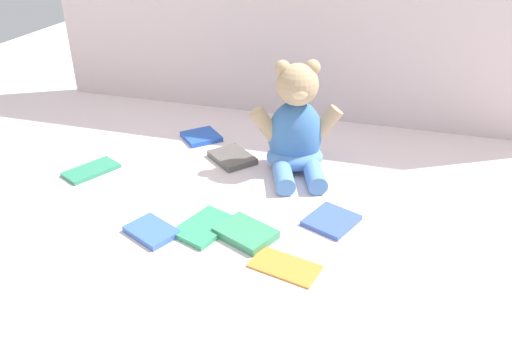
% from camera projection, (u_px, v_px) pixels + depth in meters
% --- Properties ---
extents(ground_plane, '(3.20, 3.20, 0.00)m').
position_uv_depth(ground_plane, '(261.00, 187.00, 1.24)').
color(ground_plane, silver).
extents(teddy_bear, '(0.24, 0.24, 0.29)m').
position_uv_depth(teddy_bear, '(296.00, 131.00, 1.28)').
color(teddy_bear, '#3F72B2').
rests_on(teddy_bear, ground_plane).
extents(book_case_0, '(0.13, 0.15, 0.01)m').
position_uv_depth(book_case_0, '(91.00, 170.00, 1.31)').
color(book_case_0, '#2F8A64').
rests_on(book_case_0, ground_plane).
extents(book_case_1, '(0.14, 0.14, 0.01)m').
position_uv_depth(book_case_1, '(201.00, 137.00, 1.49)').
color(book_case_1, blue).
rests_on(book_case_1, ground_plane).
extents(book_case_2, '(0.13, 0.15, 0.01)m').
position_uv_depth(book_case_2, '(205.00, 227.00, 1.08)').
color(book_case_2, '#349968').
rests_on(book_case_2, ground_plane).
extents(book_case_3, '(0.13, 0.11, 0.01)m').
position_uv_depth(book_case_3, '(152.00, 231.00, 1.07)').
color(book_case_3, '#3C67BC').
rests_on(book_case_3, ground_plane).
extents(book_case_4, '(0.14, 0.13, 0.02)m').
position_uv_depth(book_case_4, '(246.00, 233.00, 1.06)').
color(book_case_4, '#398E62').
rests_on(book_case_4, ground_plane).
extents(book_case_5, '(0.14, 0.10, 0.01)m').
position_uv_depth(book_case_5, '(285.00, 265.00, 0.97)').
color(book_case_5, orange).
rests_on(book_case_5, ground_plane).
extents(book_case_6, '(0.15, 0.15, 0.02)m').
position_uv_depth(book_case_6, '(232.00, 157.00, 1.36)').
color(book_case_6, '#56524E').
rests_on(book_case_6, ground_plane).
extents(book_case_7, '(0.13, 0.13, 0.01)m').
position_uv_depth(book_case_7, '(331.00, 220.00, 1.10)').
color(book_case_7, '#3D5CC1').
rests_on(book_case_7, ground_plane).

